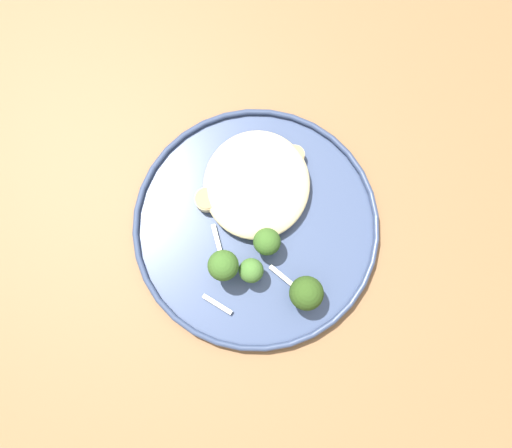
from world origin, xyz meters
TOP-DOWN VIEW (x-y plane):
  - ground at (0.00, 0.00)m, footprint 6.00×6.00m
  - wooden_dining_table at (0.00, 0.00)m, footprint 1.40×1.00m
  - dinner_plate at (0.02, 0.04)m, footprint 0.29×0.29m
  - noodle_bed at (0.07, 0.05)m, footprint 0.13×0.12m
  - seared_scallop_rear_pale at (0.07, 0.05)m, footprint 0.03×0.03m
  - seared_scallop_half_hidden at (0.03, 0.05)m, footprint 0.02×0.02m
  - seared_scallop_on_noodles at (0.04, 0.10)m, footprint 0.03×0.03m
  - seared_scallop_center_golden at (0.08, 0.09)m, footprint 0.03×0.03m
  - seared_scallop_large_seared at (0.10, 0.03)m, footprint 0.04×0.04m
  - seared_scallop_tiny_bay at (0.11, 0.01)m, footprint 0.02×0.02m
  - broccoli_floret_rear_charred at (-0.00, 0.03)m, footprint 0.03×0.03m
  - broccoli_floret_left_leaning at (-0.03, 0.04)m, footprint 0.03×0.03m
  - broccoli_floret_front_edge at (-0.03, 0.07)m, footprint 0.03×0.03m
  - broccoli_floret_center_pile at (-0.05, -0.02)m, footprint 0.04×0.04m
  - onion_sliver_short_strip at (-0.01, 0.08)m, footprint 0.05×0.03m
  - onion_sliver_curled_piece at (-0.04, 0.00)m, footprint 0.03×0.05m
  - onion_sliver_pale_crescent at (-0.07, 0.08)m, footprint 0.02×0.04m

SIDE VIEW (x-z plane):
  - ground at x=0.00m, z-range 0.00..0.00m
  - wooden_dining_table at x=0.00m, z-range 0.29..1.03m
  - dinner_plate at x=0.02m, z-range 0.74..0.76m
  - onion_sliver_short_strip at x=-0.01m, z-range 0.75..0.76m
  - onion_sliver_curled_piece at x=-0.04m, z-range 0.75..0.76m
  - onion_sliver_pale_crescent at x=-0.07m, z-range 0.75..0.76m
  - seared_scallop_large_seared at x=0.10m, z-range 0.75..0.77m
  - seared_scallop_tiny_bay at x=0.11m, z-range 0.75..0.77m
  - seared_scallop_center_golden at x=0.08m, z-range 0.75..0.77m
  - seared_scallop_on_noodles at x=0.04m, z-range 0.75..0.77m
  - seared_scallop_rear_pale at x=0.07m, z-range 0.75..0.77m
  - seared_scallop_half_hidden at x=0.03m, z-range 0.75..0.77m
  - noodle_bed at x=0.07m, z-range 0.75..0.78m
  - broccoli_floret_left_leaning at x=-0.03m, z-range 0.75..0.80m
  - broccoli_floret_rear_charred at x=0.00m, z-range 0.75..0.80m
  - broccoli_floret_center_pile at x=-0.05m, z-range 0.75..0.80m
  - broccoli_floret_front_edge at x=-0.03m, z-range 0.76..0.82m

